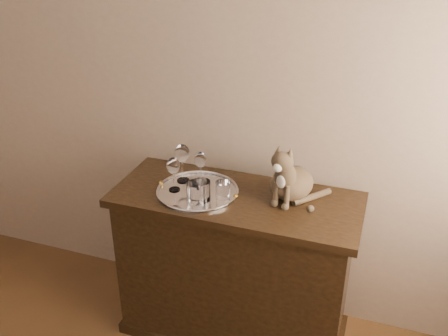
{
  "coord_description": "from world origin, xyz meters",
  "views": [
    {
      "loc": [
        1.23,
        -0.03,
        2.05
      ],
      "look_at": [
        0.54,
        1.95,
        0.99
      ],
      "focal_mm": 40.0,
      "sensor_mm": 36.0,
      "label": 1
    }
  ],
  "objects_px": {
    "tumbler_b": "(195,192)",
    "wine_glass_b": "(200,168)",
    "wine_glass_a": "(182,163)",
    "wine_glass_c": "(174,174)",
    "sideboard": "(235,267)",
    "tumbler_c": "(223,190)",
    "tumbler_a": "(201,190)",
    "cat": "(293,169)",
    "tray": "(198,192)"
  },
  "relations": [
    {
      "from": "sideboard",
      "to": "wine_glass_a",
      "type": "bearing_deg",
      "value": 170.7
    },
    {
      "from": "wine_glass_a",
      "to": "tumbler_c",
      "type": "height_order",
      "value": "wine_glass_a"
    },
    {
      "from": "wine_glass_a",
      "to": "cat",
      "type": "xyz_separation_m",
      "value": [
        0.55,
        0.03,
        0.04
      ]
    },
    {
      "from": "tray",
      "to": "tumbler_c",
      "type": "distance_m",
      "value": 0.14
    },
    {
      "from": "sideboard",
      "to": "wine_glass_a",
      "type": "height_order",
      "value": "wine_glass_a"
    },
    {
      "from": "wine_glass_a",
      "to": "wine_glass_c",
      "type": "distance_m",
      "value": 0.1
    },
    {
      "from": "sideboard",
      "to": "tumbler_c",
      "type": "distance_m",
      "value": 0.48
    },
    {
      "from": "tumbler_c",
      "to": "wine_glass_b",
      "type": "bearing_deg",
      "value": 146.73
    },
    {
      "from": "wine_glass_a",
      "to": "tumbler_a",
      "type": "height_order",
      "value": "wine_glass_a"
    },
    {
      "from": "tumbler_c",
      "to": "tumbler_a",
      "type": "bearing_deg",
      "value": -148.63
    },
    {
      "from": "wine_glass_b",
      "to": "tumbler_a",
      "type": "height_order",
      "value": "wine_glass_b"
    },
    {
      "from": "wine_glass_a",
      "to": "wine_glass_c",
      "type": "relative_size",
      "value": 1.15
    },
    {
      "from": "tumbler_a",
      "to": "tumbler_b",
      "type": "xyz_separation_m",
      "value": [
        -0.02,
        -0.02,
        -0.0
      ]
    },
    {
      "from": "wine_glass_a",
      "to": "tumbler_a",
      "type": "relative_size",
      "value": 2.06
    },
    {
      "from": "wine_glass_a",
      "to": "tumbler_b",
      "type": "bearing_deg",
      "value": -50.75
    },
    {
      "from": "wine_glass_a",
      "to": "tumbler_b",
      "type": "height_order",
      "value": "wine_glass_a"
    },
    {
      "from": "wine_glass_a",
      "to": "wine_glass_b",
      "type": "distance_m",
      "value": 0.09
    },
    {
      "from": "sideboard",
      "to": "tumbler_a",
      "type": "height_order",
      "value": "tumbler_a"
    },
    {
      "from": "wine_glass_b",
      "to": "wine_glass_c",
      "type": "distance_m",
      "value": 0.15
    },
    {
      "from": "wine_glass_a",
      "to": "tumbler_c",
      "type": "distance_m",
      "value": 0.27
    },
    {
      "from": "tumbler_a",
      "to": "tumbler_b",
      "type": "relative_size",
      "value": 1.01
    },
    {
      "from": "wine_glass_b",
      "to": "cat",
      "type": "height_order",
      "value": "cat"
    },
    {
      "from": "tray",
      "to": "tumbler_a",
      "type": "xyz_separation_m",
      "value": [
        0.05,
        -0.07,
        0.05
      ]
    },
    {
      "from": "wine_glass_b",
      "to": "tumbler_a",
      "type": "distance_m",
      "value": 0.17
    },
    {
      "from": "sideboard",
      "to": "wine_glass_b",
      "type": "relative_size",
      "value": 7.13
    },
    {
      "from": "wine_glass_c",
      "to": "tumbler_a",
      "type": "distance_m",
      "value": 0.17
    },
    {
      "from": "wine_glass_c",
      "to": "cat",
      "type": "relative_size",
      "value": 0.57
    },
    {
      "from": "tumbler_b",
      "to": "wine_glass_b",
      "type": "bearing_deg",
      "value": 104.27
    },
    {
      "from": "wine_glass_c",
      "to": "tumbler_a",
      "type": "xyz_separation_m",
      "value": [
        0.16,
        -0.04,
        -0.04
      ]
    },
    {
      "from": "wine_glass_a",
      "to": "cat",
      "type": "relative_size",
      "value": 0.66
    },
    {
      "from": "sideboard",
      "to": "tray",
      "type": "xyz_separation_m",
      "value": [
        -0.19,
        -0.03,
        0.43
      ]
    },
    {
      "from": "tumbler_b",
      "to": "cat",
      "type": "xyz_separation_m",
      "value": [
        0.41,
        0.2,
        0.09
      ]
    },
    {
      "from": "tumbler_a",
      "to": "wine_glass_b",
      "type": "bearing_deg",
      "value": 112.93
    },
    {
      "from": "cat",
      "to": "wine_glass_a",
      "type": "bearing_deg",
      "value": -162.05
    },
    {
      "from": "wine_glass_a",
      "to": "wine_glass_c",
      "type": "xyz_separation_m",
      "value": [
        -0.0,
        -0.1,
        -0.01
      ]
    },
    {
      "from": "sideboard",
      "to": "tumbler_c",
      "type": "height_order",
      "value": "tumbler_c"
    },
    {
      "from": "sideboard",
      "to": "tumbler_b",
      "type": "relative_size",
      "value": 12.54
    },
    {
      "from": "tray",
      "to": "tumbler_b",
      "type": "height_order",
      "value": "tumbler_b"
    },
    {
      "from": "wine_glass_c",
      "to": "cat",
      "type": "height_order",
      "value": "cat"
    },
    {
      "from": "wine_glass_b",
      "to": "wine_glass_c",
      "type": "relative_size",
      "value": 0.97
    },
    {
      "from": "sideboard",
      "to": "wine_glass_a",
      "type": "xyz_separation_m",
      "value": [
        -0.3,
        0.05,
        0.53
      ]
    },
    {
      "from": "tray",
      "to": "tumbler_b",
      "type": "bearing_deg",
      "value": -73.05
    },
    {
      "from": "tray",
      "to": "tumbler_c",
      "type": "bearing_deg",
      "value": -5.27
    },
    {
      "from": "tray",
      "to": "tumbler_c",
      "type": "relative_size",
      "value": 5.0
    },
    {
      "from": "tray",
      "to": "cat",
      "type": "bearing_deg",
      "value": 14.32
    },
    {
      "from": "sideboard",
      "to": "wine_glass_b",
      "type": "distance_m",
      "value": 0.56
    },
    {
      "from": "sideboard",
      "to": "wine_glass_c",
      "type": "xyz_separation_m",
      "value": [
        -0.3,
        -0.05,
        0.52
      ]
    },
    {
      "from": "wine_glass_c",
      "to": "sideboard",
      "type": "bearing_deg",
      "value": 9.9
    },
    {
      "from": "tray",
      "to": "cat",
      "type": "xyz_separation_m",
      "value": [
        0.44,
        0.11,
        0.15
      ]
    },
    {
      "from": "sideboard",
      "to": "wine_glass_c",
      "type": "bearing_deg",
      "value": -170.1
    }
  ]
}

